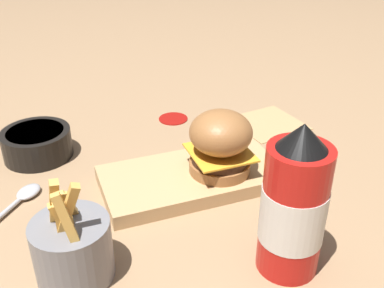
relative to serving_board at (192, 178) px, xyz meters
The scene contains 9 objects.
ground_plane 0.04m from the serving_board, 48.10° to the right, with size 6.00×6.00×0.00m, color #9E7A56.
serving_board is the anchor object (origin of this frame).
burger 0.08m from the serving_board, 16.06° to the right, with size 0.10×0.10×0.10m.
ketchup_bottle 0.23m from the serving_board, 77.56° to the right, with size 0.08×0.08×0.20m.
fries_basket 0.25m from the serving_board, 146.23° to the right, with size 0.09×0.09×0.14m.
side_bowl 0.29m from the serving_board, 141.38° to the left, with size 0.12×0.12×0.05m.
spoon 0.27m from the serving_board, behind, with size 0.13×0.15×0.01m.
ketchup_puddle 0.24m from the serving_board, 78.56° to the left, with size 0.06×0.06×0.00m.
parchment_square 0.27m from the serving_board, 33.54° to the left, with size 0.14×0.14×0.00m.
Camera 1 is at (-0.24, -0.53, 0.41)m, focal length 42.00 mm.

